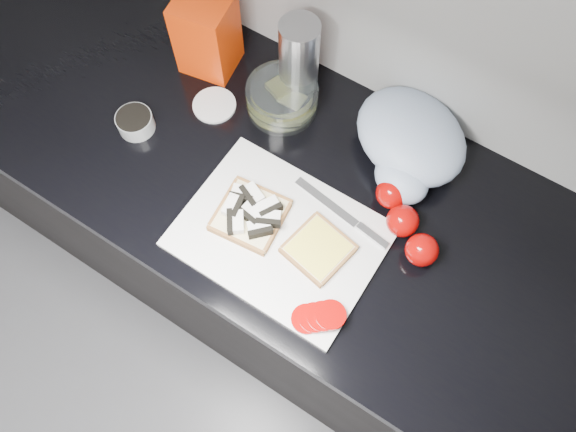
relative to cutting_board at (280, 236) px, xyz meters
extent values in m
cube|color=black|center=(-0.09, 0.13, -0.48)|extent=(3.50, 0.60, 0.86)
cube|color=black|center=(-0.09, 0.13, -0.03)|extent=(3.50, 0.64, 0.04)
cube|color=silver|center=(0.00, 0.00, 0.00)|extent=(0.40, 0.30, 0.01)
cube|color=beige|center=(-0.07, 0.00, 0.01)|extent=(0.14, 0.14, 0.02)
cube|color=white|center=(-0.11, 0.03, 0.03)|extent=(0.05, 0.04, 0.02)
cube|color=black|center=(-0.11, 0.03, 0.03)|extent=(0.05, 0.03, 0.02)
cube|color=white|center=(-0.09, 0.04, 0.04)|extent=(0.05, 0.04, 0.02)
cube|color=black|center=(-0.09, 0.04, 0.04)|extent=(0.05, 0.03, 0.02)
cube|color=white|center=(-0.05, 0.03, 0.03)|extent=(0.04, 0.05, 0.02)
cube|color=black|center=(-0.05, 0.03, 0.03)|extent=(0.03, 0.05, 0.02)
cube|color=white|center=(-0.11, -0.01, 0.04)|extent=(0.03, 0.05, 0.02)
cube|color=black|center=(-0.11, -0.01, 0.04)|extent=(0.02, 0.05, 0.02)
cube|color=white|center=(-0.07, 0.00, 0.03)|extent=(0.05, 0.03, 0.02)
cube|color=black|center=(-0.07, 0.00, 0.03)|extent=(0.05, 0.02, 0.02)
cube|color=white|center=(-0.04, -0.02, 0.03)|extent=(0.05, 0.05, 0.02)
cube|color=black|center=(-0.04, -0.02, 0.03)|extent=(0.04, 0.04, 0.02)
cube|color=white|center=(-0.08, -0.03, 0.04)|extent=(0.05, 0.05, 0.02)
cube|color=black|center=(-0.08, -0.03, 0.04)|extent=(0.04, 0.05, 0.02)
cube|color=white|center=(-0.03, 0.01, 0.04)|extent=(0.05, 0.04, 0.02)
cube|color=black|center=(-0.03, 0.01, 0.04)|extent=(0.05, 0.03, 0.02)
cube|color=beige|center=(0.08, 0.01, 0.01)|extent=(0.13, 0.13, 0.02)
cube|color=#F6E348|center=(0.08, 0.01, 0.02)|extent=(0.12, 0.12, 0.00)
cylinder|color=#980503|center=(0.14, -0.12, 0.01)|extent=(0.06, 0.06, 0.01)
cylinder|color=#980503|center=(0.15, -0.11, 0.01)|extent=(0.07, 0.07, 0.01)
cylinder|color=#980503|center=(0.16, -0.10, 0.02)|extent=(0.07, 0.07, 0.01)
cylinder|color=#980503|center=(0.17, -0.09, 0.02)|extent=(0.08, 0.08, 0.01)
cube|color=#B9B9BE|center=(0.04, 0.11, 0.01)|extent=(0.16, 0.04, 0.00)
cube|color=#B9B9BE|center=(0.16, 0.10, 0.01)|extent=(0.08, 0.03, 0.01)
cylinder|color=gray|center=(-0.41, 0.05, 0.01)|extent=(0.08, 0.08, 0.04)
cylinder|color=black|center=(-0.41, 0.05, 0.03)|extent=(0.08, 0.08, 0.01)
cylinder|color=silver|center=(-0.30, 0.19, 0.00)|extent=(0.13, 0.13, 0.01)
cylinder|color=silver|center=(-0.17, 0.27, 0.03)|extent=(0.16, 0.16, 0.07)
cube|color=#F6E348|center=(-0.18, 0.28, 0.02)|extent=(0.06, 0.05, 0.04)
cube|color=#F9E795|center=(-0.15, 0.27, 0.01)|extent=(0.06, 0.05, 0.01)
cube|color=red|center=(-0.38, 0.29, 0.09)|extent=(0.14, 0.13, 0.19)
cylinder|color=#AEAEB3|center=(-0.17, 0.33, 0.10)|extent=(0.09, 0.09, 0.21)
ellipsoid|color=#9FAEC4|center=(0.12, 0.32, 0.05)|extent=(0.32, 0.29, 0.11)
ellipsoid|color=#9FAEC4|center=(0.15, 0.23, 0.03)|extent=(0.15, 0.14, 0.08)
sphere|color=#980503|center=(0.20, 0.15, 0.03)|extent=(0.07, 0.07, 0.07)
sphere|color=#980503|center=(0.26, 0.12, 0.03)|extent=(0.07, 0.07, 0.07)
sphere|color=#980503|center=(0.15, 0.20, 0.03)|extent=(0.07, 0.07, 0.07)
camera|label=1|loc=(0.25, -0.36, 1.05)|focal=35.00mm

